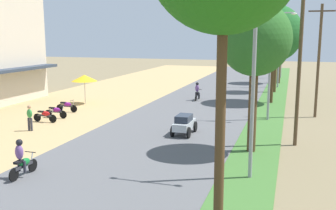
{
  "coord_description": "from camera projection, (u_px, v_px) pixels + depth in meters",
  "views": [
    {
      "loc": [
        7.26,
        -3.8,
        5.99
      ],
      "look_at": [
        0.27,
        18.38,
        1.82
      ],
      "focal_mm": 42.1,
      "sensor_mm": 36.0,
      "label": 1
    }
  ],
  "objects": [
    {
      "name": "parked_motorbike_fifth",
      "position": [
        45.0,
        115.0,
        26.97
      ],
      "size": [
        1.8,
        0.54,
        0.94
      ],
      "color": "black",
      "rests_on": "dirt_shoulder"
    },
    {
      "name": "parked_motorbike_sixth",
      "position": [
        56.0,
        111.0,
        28.33
      ],
      "size": [
        1.8,
        0.54,
        0.94
      ],
      "color": "black",
      "rests_on": "dirt_shoulder"
    },
    {
      "name": "parked_motorbike_seventh",
      "position": [
        67.0,
        106.0,
        30.55
      ],
      "size": [
        1.8,
        0.54,
        0.94
      ],
      "color": "black",
      "rests_on": "dirt_shoulder"
    },
    {
      "name": "vendor_umbrella",
      "position": [
        84.0,
        78.0,
        33.83
      ],
      "size": [
        2.2,
        2.2,
        2.52
      ],
      "color": "#99999E",
      "rests_on": "dirt_shoulder"
    },
    {
      "name": "pedestrian_on_shoulder",
      "position": [
        30.0,
        117.0,
        24.47
      ],
      "size": [
        0.38,
        0.27,
        1.62
      ],
      "color": "#33333D",
      "rests_on": "dirt_shoulder"
    },
    {
      "name": "median_tree_second",
      "position": [
        255.0,
        40.0,
        19.36
      ],
      "size": [
        3.57,
        3.57,
        7.57
      ],
      "color": "#4C351E",
      "rests_on": "median_strip"
    },
    {
      "name": "median_tree_third",
      "position": [
        274.0,
        34.0,
        33.73
      ],
      "size": [
        4.78,
        4.78,
        8.46
      ],
      "color": "#4C351E",
      "rests_on": "median_strip"
    },
    {
      "name": "median_tree_fourth",
      "position": [
        277.0,
        25.0,
        40.04
      ],
      "size": [
        3.16,
        3.16,
        8.76
      ],
      "color": "#4C351E",
      "rests_on": "median_strip"
    },
    {
      "name": "median_tree_fifth",
      "position": [
        281.0,
        24.0,
        47.47
      ],
      "size": [
        3.71,
        3.71,
        9.2
      ],
      "color": "#4C351E",
      "rests_on": "median_strip"
    },
    {
      "name": "streetlamp_near",
      "position": [
        254.0,
        71.0,
        15.83
      ],
      "size": [
        3.16,
        0.2,
        7.81
      ],
      "color": "gray",
      "rests_on": "median_strip"
    },
    {
      "name": "streetlamp_mid",
      "position": [
        270.0,
        58.0,
        27.1
      ],
      "size": [
        3.16,
        0.2,
        7.52
      ],
      "color": "gray",
      "rests_on": "median_strip"
    },
    {
      "name": "streetlamp_far",
      "position": [
        279.0,
        48.0,
        44.15
      ],
      "size": [
        3.16,
        0.2,
        7.71
      ],
      "color": "gray",
      "rests_on": "median_strip"
    },
    {
      "name": "streetlamp_farthest",
      "position": [
        282.0,
        48.0,
        53.79
      ],
      "size": [
        3.16,
        0.2,
        7.01
      ],
      "color": "gray",
      "rests_on": "median_strip"
    },
    {
      "name": "utility_pole_near",
      "position": [
        300.0,
        54.0,
        20.75
      ],
      "size": [
        1.8,
        0.2,
        9.56
      ],
      "color": "brown",
      "rests_on": "ground"
    },
    {
      "name": "utility_pole_far",
      "position": [
        319.0,
        59.0,
        28.23
      ],
      "size": [
        1.8,
        0.2,
        8.12
      ],
      "color": "brown",
      "rests_on": "ground"
    },
    {
      "name": "car_sedan_silver",
      "position": [
        184.0,
        123.0,
        23.59
      ],
      "size": [
        1.1,
        2.26,
        1.19
      ],
      "color": "#B7BCC1",
      "rests_on": "road_strip"
    },
    {
      "name": "motorbike_foreground_rider",
      "position": [
        22.0,
        159.0,
        16.47
      ],
      "size": [
        0.54,
        1.8,
        1.66
      ],
      "color": "black",
      "rests_on": "road_strip"
    },
    {
      "name": "motorbike_ahead_second",
      "position": [
        197.0,
        92.0,
        35.88
      ],
      "size": [
        0.54,
        1.8,
        1.66
      ],
      "color": "black",
      "rests_on": "road_strip"
    }
  ]
}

